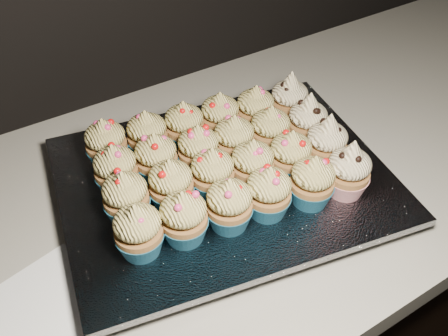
% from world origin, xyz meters
% --- Properties ---
extents(cabinet, '(2.40, 0.60, 0.86)m').
position_xyz_m(cabinet, '(0.00, 1.70, 0.43)').
color(cabinet, black).
rests_on(cabinet, ground).
extents(worktop, '(2.44, 0.64, 0.04)m').
position_xyz_m(worktop, '(0.00, 1.70, 0.88)').
color(worktop, beige).
rests_on(worktop, cabinet).
extents(napkin, '(0.17, 0.17, 0.00)m').
position_xyz_m(napkin, '(-0.54, 1.62, 0.90)').
color(napkin, white).
rests_on(napkin, worktop).
extents(baking_tray, '(0.50, 0.42, 0.02)m').
position_xyz_m(baking_tray, '(-0.25, 1.67, 0.91)').
color(baking_tray, black).
rests_on(baking_tray, worktop).
extents(foil_lining, '(0.54, 0.46, 0.01)m').
position_xyz_m(foil_lining, '(-0.25, 1.67, 0.93)').
color(foil_lining, silver).
rests_on(foil_lining, baking_tray).
extents(cupcake_0, '(0.06, 0.06, 0.08)m').
position_xyz_m(cupcake_0, '(-0.41, 1.61, 0.97)').
color(cupcake_0, '#1A5E7E').
rests_on(cupcake_0, foil_lining).
extents(cupcake_1, '(0.06, 0.06, 0.08)m').
position_xyz_m(cupcake_1, '(-0.35, 1.60, 0.97)').
color(cupcake_1, '#1A5E7E').
rests_on(cupcake_1, foil_lining).
extents(cupcake_2, '(0.06, 0.06, 0.08)m').
position_xyz_m(cupcake_2, '(-0.29, 1.59, 0.97)').
color(cupcake_2, '#1A5E7E').
rests_on(cupcake_2, foil_lining).
extents(cupcake_3, '(0.06, 0.06, 0.08)m').
position_xyz_m(cupcake_3, '(-0.23, 1.58, 0.97)').
color(cupcake_3, '#1A5E7E').
rests_on(cupcake_3, foil_lining).
extents(cupcake_4, '(0.06, 0.06, 0.08)m').
position_xyz_m(cupcake_4, '(-0.17, 1.56, 0.97)').
color(cupcake_4, '#1A5E7E').
rests_on(cupcake_4, foil_lining).
extents(cupcake_5, '(0.06, 0.06, 0.10)m').
position_xyz_m(cupcake_5, '(-0.12, 1.55, 0.97)').
color(cupcake_5, maroon).
rests_on(cupcake_5, foil_lining).
extents(cupcake_6, '(0.06, 0.06, 0.08)m').
position_xyz_m(cupcake_6, '(-0.40, 1.67, 0.97)').
color(cupcake_6, '#1A5E7E').
rests_on(cupcake_6, foil_lining).
extents(cupcake_7, '(0.06, 0.06, 0.08)m').
position_xyz_m(cupcake_7, '(-0.34, 1.66, 0.97)').
color(cupcake_7, '#1A5E7E').
rests_on(cupcake_7, foil_lining).
extents(cupcake_8, '(0.06, 0.06, 0.08)m').
position_xyz_m(cupcake_8, '(-0.28, 1.65, 0.97)').
color(cupcake_8, '#1A5E7E').
rests_on(cupcake_8, foil_lining).
extents(cupcake_9, '(0.06, 0.06, 0.08)m').
position_xyz_m(cupcake_9, '(-0.22, 1.63, 0.97)').
color(cupcake_9, '#1A5E7E').
rests_on(cupcake_9, foil_lining).
extents(cupcake_10, '(0.06, 0.06, 0.08)m').
position_xyz_m(cupcake_10, '(-0.16, 1.62, 0.97)').
color(cupcake_10, '#1A5E7E').
rests_on(cupcake_10, foil_lining).
extents(cupcake_11, '(0.06, 0.06, 0.10)m').
position_xyz_m(cupcake_11, '(-0.10, 1.61, 0.97)').
color(cupcake_11, maroon).
rests_on(cupcake_11, foil_lining).
extents(cupcake_12, '(0.06, 0.06, 0.08)m').
position_xyz_m(cupcake_12, '(-0.39, 1.73, 0.97)').
color(cupcake_12, '#1A5E7E').
rests_on(cupcake_12, foil_lining).
extents(cupcake_13, '(0.06, 0.06, 0.08)m').
position_xyz_m(cupcake_13, '(-0.33, 1.72, 0.97)').
color(cupcake_13, '#1A5E7E').
rests_on(cupcake_13, foil_lining).
extents(cupcake_14, '(0.06, 0.06, 0.08)m').
position_xyz_m(cupcake_14, '(-0.27, 1.70, 0.97)').
color(cupcake_14, '#1A5E7E').
rests_on(cupcake_14, foil_lining).
extents(cupcake_15, '(0.06, 0.06, 0.08)m').
position_xyz_m(cupcake_15, '(-0.21, 1.70, 0.97)').
color(cupcake_15, '#1A5E7E').
rests_on(cupcake_15, foil_lining).
extents(cupcake_16, '(0.06, 0.06, 0.08)m').
position_xyz_m(cupcake_16, '(-0.15, 1.68, 0.97)').
color(cupcake_16, '#1A5E7E').
rests_on(cupcake_16, foil_lining).
extents(cupcake_17, '(0.06, 0.06, 0.10)m').
position_xyz_m(cupcake_17, '(-0.09, 1.67, 0.97)').
color(cupcake_17, maroon).
rests_on(cupcake_17, foil_lining).
extents(cupcake_18, '(0.06, 0.06, 0.08)m').
position_xyz_m(cupcake_18, '(-0.38, 1.79, 0.97)').
color(cupcake_18, '#1A5E7E').
rests_on(cupcake_18, foil_lining).
extents(cupcake_19, '(0.06, 0.06, 0.08)m').
position_xyz_m(cupcake_19, '(-0.32, 1.77, 0.97)').
color(cupcake_19, '#1A5E7E').
rests_on(cupcake_19, foil_lining).
extents(cupcake_20, '(0.06, 0.06, 0.08)m').
position_xyz_m(cupcake_20, '(-0.26, 1.77, 0.97)').
color(cupcake_20, '#1A5E7E').
rests_on(cupcake_20, foil_lining).
extents(cupcake_21, '(0.06, 0.06, 0.08)m').
position_xyz_m(cupcake_21, '(-0.20, 1.76, 0.97)').
color(cupcake_21, '#1A5E7E').
rests_on(cupcake_21, foil_lining).
extents(cupcake_22, '(0.06, 0.06, 0.08)m').
position_xyz_m(cupcake_22, '(-0.14, 1.74, 0.97)').
color(cupcake_22, '#1A5E7E').
rests_on(cupcake_22, foil_lining).
extents(cupcake_23, '(0.06, 0.06, 0.10)m').
position_xyz_m(cupcake_23, '(-0.08, 1.73, 0.97)').
color(cupcake_23, maroon).
rests_on(cupcake_23, foil_lining).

